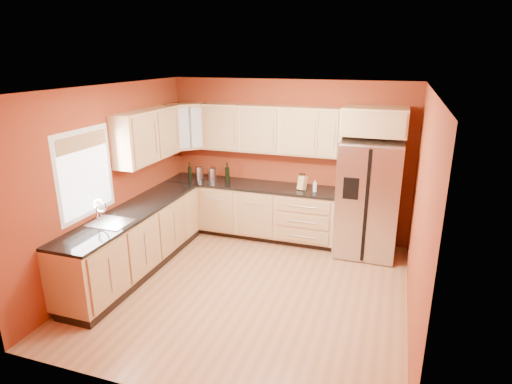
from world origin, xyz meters
TOP-DOWN VIEW (x-y plane):
  - floor at (0.00, 0.00)m, footprint 4.00×4.00m
  - ceiling at (0.00, 0.00)m, footprint 4.00×4.00m
  - wall_back at (0.00, 2.00)m, footprint 4.00×0.04m
  - wall_front at (0.00, -2.00)m, footprint 4.00×0.04m
  - wall_left at (-2.00, 0.00)m, footprint 0.04×4.00m
  - wall_right at (2.00, 0.00)m, footprint 0.04×4.00m
  - base_cabinets_back at (-0.55, 1.70)m, footprint 2.90×0.60m
  - base_cabinets_left at (-1.70, 0.00)m, footprint 0.60×2.80m
  - countertop_back at (-0.55, 1.69)m, footprint 2.90×0.62m
  - countertop_left at (-1.69, 0.00)m, footprint 0.62×2.80m
  - upper_cabinets_back at (-0.25, 1.83)m, footprint 2.30×0.33m
  - upper_cabinets_left at (-1.83, 0.72)m, footprint 0.33×1.35m
  - corner_upper_cabinet at (-1.67, 1.67)m, footprint 0.67×0.67m
  - over_fridge_cabinet at (1.35, 1.70)m, footprint 0.92×0.60m
  - refrigerator at (1.35, 1.62)m, footprint 0.90×0.75m
  - window at (-1.98, -0.50)m, footprint 0.03×0.90m
  - sink_faucet at (-1.69, -0.50)m, footprint 0.50×0.42m
  - canister_left at (-1.49, 1.71)m, footprint 0.16×0.16m
  - canister_right at (-1.24, 1.68)m, footprint 0.18×0.18m
  - wine_bottle_a at (-1.65, 1.65)m, footprint 0.08×0.08m
  - wine_bottle_b at (-0.98, 1.71)m, footprint 0.10×0.10m
  - knife_block at (0.32, 1.66)m, footprint 0.14×0.14m
  - soap_dispenser at (0.54, 1.62)m, footprint 0.07×0.07m

SIDE VIEW (x-z plane):
  - floor at x=0.00m, z-range 0.00..0.00m
  - base_cabinets_back at x=-0.55m, z-range 0.00..0.88m
  - base_cabinets_left at x=-1.70m, z-range 0.00..0.88m
  - refrigerator at x=1.35m, z-range 0.00..1.78m
  - countertop_back at x=-0.55m, z-range 0.88..0.92m
  - countertop_left at x=-1.69m, z-range 0.88..0.92m
  - soap_dispenser at x=0.54m, z-range 0.92..1.10m
  - canister_left at x=-1.49m, z-range 0.92..1.13m
  - canister_right at x=-1.24m, z-range 0.92..1.14m
  - knife_block at x=0.32m, z-range 0.92..1.14m
  - wine_bottle_a at x=-1.65m, z-range 0.92..1.21m
  - sink_faucet at x=-1.69m, z-range 0.92..1.22m
  - wine_bottle_b at x=-0.98m, z-range 0.92..1.25m
  - wall_back at x=0.00m, z-range 0.00..2.60m
  - wall_front at x=0.00m, z-range 0.00..2.60m
  - wall_left at x=-2.00m, z-range 0.00..2.60m
  - wall_right at x=2.00m, z-range 0.00..2.60m
  - window at x=-1.98m, z-range 1.05..2.05m
  - upper_cabinets_back at x=-0.25m, z-range 1.45..2.20m
  - upper_cabinets_left at x=-1.83m, z-range 1.45..2.20m
  - corner_upper_cabinet at x=-1.67m, z-range 1.45..2.20m
  - over_fridge_cabinet at x=1.35m, z-range 1.85..2.25m
  - ceiling at x=0.00m, z-range 2.60..2.60m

